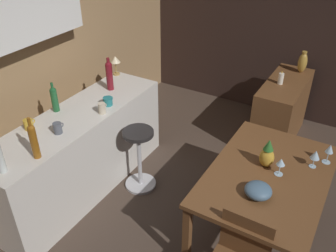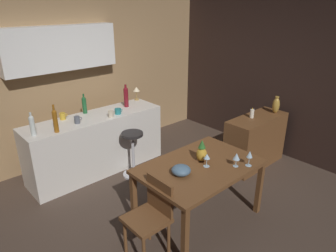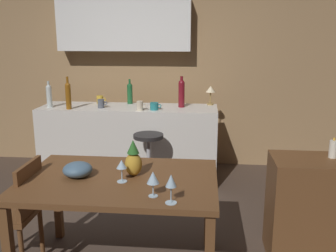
# 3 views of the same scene
# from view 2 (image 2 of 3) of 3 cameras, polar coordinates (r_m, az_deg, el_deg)

# --- Properties ---
(ground_plane) EXTENTS (9.00, 9.00, 0.00)m
(ground_plane) POSITION_cam_2_polar(r_m,az_deg,el_deg) (4.18, -0.74, -14.44)
(ground_plane) COLOR #47382D
(wall_kitchen_back) EXTENTS (5.20, 0.33, 2.60)m
(wall_kitchen_back) POSITION_cam_2_polar(r_m,az_deg,el_deg) (5.19, -16.90, 9.24)
(wall_kitchen_back) COLOR #9E7A51
(wall_kitchen_back) RESTS_ON ground_plane
(wall_side_right) EXTENTS (0.10, 4.40, 2.60)m
(wall_side_right) POSITION_cam_2_polar(r_m,az_deg,el_deg) (5.66, 17.07, 9.07)
(wall_side_right) COLOR #33231E
(wall_side_right) RESTS_ON ground_plane
(dining_table) EXTENTS (1.40, 0.94, 0.74)m
(dining_table) POSITION_cam_2_polar(r_m,az_deg,el_deg) (3.62, 5.85, -8.32)
(dining_table) COLOR brown
(dining_table) RESTS_ON ground_plane
(kitchen_counter) EXTENTS (2.10, 0.60, 0.90)m
(kitchen_counter) POSITION_cam_2_polar(r_m,az_deg,el_deg) (4.87, -13.14, -3.22)
(kitchen_counter) COLOR silver
(kitchen_counter) RESTS_ON ground_plane
(sideboard_cabinet) EXTENTS (1.10, 0.44, 0.82)m
(sideboard_cabinet) POSITION_cam_2_polar(r_m,az_deg,el_deg) (5.12, 15.84, -2.72)
(sideboard_cabinet) COLOR brown
(sideboard_cabinet) RESTS_ON ground_plane
(chair_near_window) EXTENTS (0.40, 0.40, 0.85)m
(chair_near_window) POSITION_cam_2_polar(r_m,az_deg,el_deg) (3.25, -3.17, -16.10)
(chair_near_window) COLOR brown
(chair_near_window) RESTS_ON ground_plane
(bar_stool) EXTENTS (0.34, 0.34, 0.71)m
(bar_stool) POSITION_cam_2_polar(r_m,az_deg,el_deg) (4.65, -6.49, -5.02)
(bar_stool) COLOR #262323
(bar_stool) RESTS_ON ground_plane
(wine_glass_left) EXTENTS (0.07, 0.07, 0.16)m
(wine_glass_left) POSITION_cam_2_polar(r_m,az_deg,el_deg) (3.51, 7.23, -5.72)
(wine_glass_left) COLOR silver
(wine_glass_left) RESTS_ON dining_table
(wine_glass_right) EXTENTS (0.07, 0.07, 0.19)m
(wine_glass_right) POSITION_cam_2_polar(r_m,az_deg,el_deg) (3.61, 14.90, -5.20)
(wine_glass_right) COLOR silver
(wine_glass_right) RESTS_ON dining_table
(wine_glass_center) EXTENTS (0.08, 0.08, 0.17)m
(wine_glass_center) POSITION_cam_2_polar(r_m,az_deg,el_deg) (3.56, 12.58, -5.58)
(wine_glass_center) COLOR silver
(wine_glass_center) RESTS_ON dining_table
(pineapple_centerpiece) EXTENTS (0.13, 0.13, 0.27)m
(pineapple_centerpiece) POSITION_cam_2_polar(r_m,az_deg,el_deg) (3.62, 6.26, -4.80)
(pineapple_centerpiece) COLOR gold
(pineapple_centerpiece) RESTS_ON dining_table
(fruit_bowl) EXTENTS (0.21, 0.21, 0.11)m
(fruit_bowl) POSITION_cam_2_polar(r_m,az_deg,el_deg) (3.36, 2.45, -8.19)
(fruit_bowl) COLOR slate
(fruit_bowl) RESTS_ON dining_table
(wine_bottle_green) EXTENTS (0.07, 0.07, 0.30)m
(wine_bottle_green) POSITION_cam_2_polar(r_m,az_deg,el_deg) (4.83, -15.26, 3.90)
(wine_bottle_green) COLOR #1E592D
(wine_bottle_green) RESTS_ON kitchen_counter
(wine_bottle_ruby) EXTENTS (0.07, 0.07, 0.37)m
(wine_bottle_ruby) POSITION_cam_2_polar(r_m,az_deg,el_deg) (4.99, -7.80, 5.52)
(wine_bottle_ruby) COLOR maroon
(wine_bottle_ruby) RESTS_ON kitchen_counter
(wine_bottle_amber) EXTENTS (0.06, 0.06, 0.37)m
(wine_bottle_amber) POSITION_cam_2_polar(r_m,az_deg,el_deg) (4.22, -20.19, 1.07)
(wine_bottle_amber) COLOR #8C5114
(wine_bottle_amber) RESTS_ON kitchen_counter
(wine_bottle_clear) EXTENTS (0.06, 0.06, 0.31)m
(wine_bottle_clear) POSITION_cam_2_polar(r_m,az_deg,el_deg) (4.22, -23.88, 0.22)
(wine_bottle_clear) COLOR silver
(wine_bottle_clear) RESTS_ON kitchen_counter
(cup_mustard) EXTENTS (0.12, 0.08, 0.10)m
(cup_mustard) POSITION_cam_2_polar(r_m,az_deg,el_deg) (4.69, -18.95, 1.74)
(cup_mustard) COLOR gold
(cup_mustard) RESTS_ON kitchen_counter
(cup_slate) EXTENTS (0.11, 0.08, 0.10)m
(cup_slate) POSITION_cam_2_polar(r_m,az_deg,el_deg) (4.48, -16.49, 1.13)
(cup_slate) COLOR #515660
(cup_slate) RESTS_ON kitchen_counter
(cup_teal) EXTENTS (0.13, 0.10, 0.08)m
(cup_teal) POSITION_cam_2_polar(r_m,az_deg,el_deg) (4.72, -9.26, 2.72)
(cup_teal) COLOR teal
(cup_teal) RESTS_ON kitchen_counter
(cup_cream) EXTENTS (0.11, 0.07, 0.11)m
(cup_cream) POSITION_cam_2_polar(r_m,az_deg,el_deg) (4.59, -10.54, 2.26)
(cup_cream) COLOR beige
(cup_cream) RESTS_ON kitchen_counter
(counter_lamp) EXTENTS (0.12, 0.12, 0.23)m
(counter_lamp) POSITION_cam_2_polar(r_m,az_deg,el_deg) (5.32, -5.88, 6.61)
(counter_lamp) COLOR #A58447
(counter_lamp) RESTS_ON kitchen_counter
(pillar_candle_tall) EXTENTS (0.06, 0.06, 0.16)m
(pillar_candle_tall) POSITION_cam_2_polar(r_m,az_deg,el_deg) (4.89, 15.31, 2.25)
(pillar_candle_tall) COLOR white
(pillar_candle_tall) RESTS_ON sideboard_cabinet
(vase_brass) EXTENTS (0.11, 0.11, 0.28)m
(vase_brass) POSITION_cam_2_polar(r_m,az_deg,el_deg) (5.20, 19.40, 3.66)
(vase_brass) COLOR #B78C38
(vase_brass) RESTS_ON sideboard_cabinet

